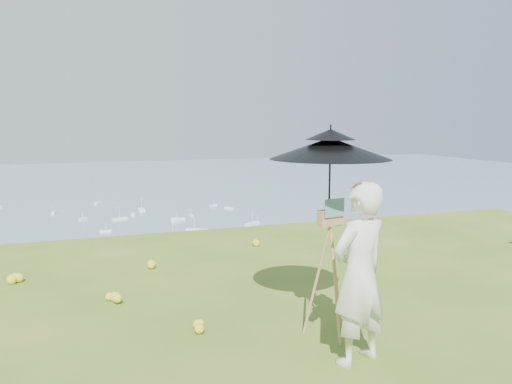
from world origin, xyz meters
name	(u,v)px	position (x,y,z in m)	size (l,w,h in m)	color
shoreline_tier	(112,364)	(0.00, 75.00, -36.00)	(170.00, 28.00, 8.00)	#6F6859
bay_water	(91,199)	(0.00, 240.00, -34.00)	(700.00, 700.00, 0.00)	#6E8E9E
slope_trees	(131,345)	(0.00, 35.00, -15.00)	(110.00, 50.00, 6.00)	#224B16
harbor_town	(110,325)	(0.00, 75.00, -29.50)	(110.00, 22.00, 5.00)	silver
moored_boats	(54,237)	(-12.50, 161.00, -33.65)	(140.00, 140.00, 0.70)	white
painter	(359,274)	(-0.57, 1.00, 0.84)	(0.61, 0.40, 1.68)	white
field_easel	(330,268)	(-0.54, 1.61, 0.72)	(0.55, 0.55, 1.44)	#A18243
sun_umbrella	(330,174)	(-0.55, 1.64, 1.68)	(1.21, 1.21, 0.98)	black
painter_cap	(362,187)	(-0.57, 1.00, 1.63)	(0.18, 0.21, 0.10)	#D67576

